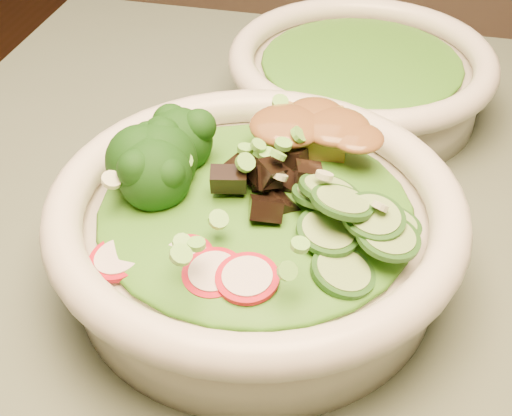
# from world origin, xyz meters

# --- Properties ---
(salad_bowl) EXTENTS (0.30, 0.30, 0.08)m
(salad_bowl) POSITION_xyz_m (-0.24, -0.06, 0.79)
(salad_bowl) COLOR silver
(salad_bowl) RESTS_ON dining_table
(side_bowl) EXTENTS (0.26, 0.26, 0.07)m
(side_bowl) POSITION_xyz_m (-0.19, 0.20, 0.79)
(side_bowl) COLOR silver
(side_bowl) RESTS_ON dining_table
(lettuce_bed) EXTENTS (0.23, 0.23, 0.03)m
(lettuce_bed) POSITION_xyz_m (-0.24, -0.06, 0.82)
(lettuce_bed) COLOR #286515
(lettuce_bed) RESTS_ON salad_bowl
(side_lettuce) EXTENTS (0.17, 0.17, 0.02)m
(side_lettuce) POSITION_xyz_m (-0.19, 0.20, 0.81)
(side_lettuce) COLOR #286515
(side_lettuce) RESTS_ON side_bowl
(broccoli_florets) EXTENTS (0.11, 0.10, 0.05)m
(broccoli_florets) POSITION_xyz_m (-0.30, -0.04, 0.83)
(broccoli_florets) COLOR black
(broccoli_florets) RESTS_ON salad_bowl
(radish_slices) EXTENTS (0.13, 0.09, 0.02)m
(radish_slices) POSITION_xyz_m (-0.26, -0.13, 0.82)
(radish_slices) COLOR #A90D1D
(radish_slices) RESTS_ON salad_bowl
(cucumber_slices) EXTENTS (0.10, 0.10, 0.04)m
(cucumber_slices) POSITION_xyz_m (-0.17, -0.08, 0.83)
(cucumber_slices) COLOR #82B062
(cucumber_slices) RESTS_ON salad_bowl
(mushroom_heap) EXTENTS (0.10, 0.10, 0.04)m
(mushroom_heap) POSITION_xyz_m (-0.23, -0.05, 0.83)
(mushroom_heap) COLOR black
(mushroom_heap) RESTS_ON salad_bowl
(tofu_cubes) EXTENTS (0.12, 0.10, 0.04)m
(tofu_cubes) POSITION_xyz_m (-0.21, 0.01, 0.83)
(tofu_cubes) COLOR #AA7D38
(tofu_cubes) RESTS_ON salad_bowl
(peanut_sauce) EXTENTS (0.08, 0.06, 0.02)m
(peanut_sauce) POSITION_xyz_m (-0.21, 0.01, 0.84)
(peanut_sauce) COLOR brown
(peanut_sauce) RESTS_ON tofu_cubes
(scallion_garnish) EXTENTS (0.21, 0.21, 0.03)m
(scallion_garnish) POSITION_xyz_m (-0.24, -0.06, 0.84)
(scallion_garnish) COLOR #68BD42
(scallion_garnish) RESTS_ON salad_bowl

